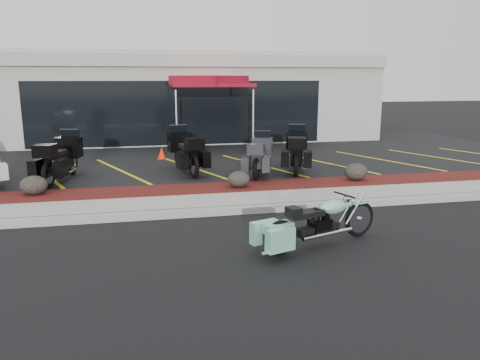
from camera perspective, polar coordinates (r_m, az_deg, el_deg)
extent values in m
plane|color=black|center=(9.40, -1.97, -5.76)|extent=(90.00, 90.00, 0.00)
cube|color=gray|center=(10.23, -2.85, -3.82)|extent=(24.00, 0.25, 0.15)
cube|color=gray|center=(10.89, -3.43, -2.82)|extent=(24.00, 1.20, 0.15)
cube|color=#3E110E|center=(12.04, -4.28, -1.32)|extent=(24.00, 1.20, 0.16)
cube|color=black|center=(17.31, -6.68, 2.82)|extent=(26.00, 9.60, 0.15)
cube|color=#A7A296|center=(23.37, -8.27, 9.99)|extent=(18.00, 8.00, 4.00)
cube|color=black|center=(19.43, -7.43, 8.07)|extent=(12.00, 0.06, 2.60)
cube|color=#A7A296|center=(19.36, -7.60, 14.28)|extent=(18.00, 0.30, 0.50)
ellipsoid|color=black|center=(12.33, -23.83, -0.56)|extent=(0.65, 0.54, 0.46)
ellipsoid|color=black|center=(12.04, -0.17, 0.11)|extent=(0.58, 0.49, 0.41)
ellipsoid|color=black|center=(13.28, 13.96, 1.00)|extent=(0.65, 0.54, 0.46)
cone|color=red|center=(16.52, -9.53, 3.26)|extent=(0.34, 0.34, 0.41)
cylinder|color=silver|center=(17.04, -6.97, 6.89)|extent=(0.06, 0.06, 2.35)
cylinder|color=silver|center=(17.89, 2.04, 7.24)|extent=(0.06, 0.06, 2.35)
cylinder|color=silver|center=(19.82, -8.86, 7.60)|extent=(0.06, 0.06, 2.35)
cylinder|color=silver|center=(20.56, -0.96, 7.91)|extent=(0.06, 0.06, 2.35)
cube|color=maroon|center=(18.71, -3.75, 11.51)|extent=(3.46, 3.46, 0.12)
cube|color=maroon|center=(18.70, -3.75, 12.04)|extent=(3.14, 3.14, 0.36)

